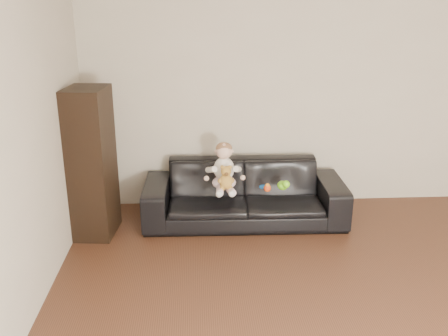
{
  "coord_description": "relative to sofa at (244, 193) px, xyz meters",
  "views": [
    {
      "loc": [
        -1.3,
        -2.56,
        2.25
      ],
      "look_at": [
        -1.02,
        2.15,
        0.62
      ],
      "focal_mm": 40.0,
      "sensor_mm": 36.0,
      "label": 1
    }
  ],
  "objects": [
    {
      "name": "toy_rattle",
      "position": [
        0.21,
        -0.21,
        0.13
      ],
      "size": [
        0.08,
        0.08,
        0.07
      ],
      "primitive_type": "sphere",
      "rotation": [
        0.0,
        0.0,
        -0.14
      ],
      "color": "#E7481B",
      "rests_on": "sofa"
    },
    {
      "name": "toy_green",
      "position": [
        0.37,
        -0.17,
        0.14
      ],
      "size": [
        0.15,
        0.16,
        0.09
      ],
      "primitive_type": "ellipsoid",
      "rotation": [
        0.0,
        0.0,
        -0.39
      ],
      "color": "#77EA1B",
      "rests_on": "sofa"
    },
    {
      "name": "baby",
      "position": [
        -0.22,
        -0.11,
        0.31
      ],
      "size": [
        0.33,
        0.41,
        0.48
      ],
      "rotation": [
        0.0,
        0.0,
        0.07
      ],
      "color": "#F8D2DB",
      "rests_on": "sofa"
    },
    {
      "name": "shelf_item",
      "position": [
        -1.48,
        -0.21,
        0.75
      ],
      "size": [
        0.21,
        0.27,
        0.28
      ],
      "primitive_type": "cube",
      "rotation": [
        0.0,
        0.0,
        -0.11
      ],
      "color": "silver",
      "rests_on": "cabinet"
    },
    {
      "name": "sofa",
      "position": [
        0.0,
        0.0,
        0.0
      ],
      "size": [
        2.09,
        0.85,
        0.61
      ],
      "primitive_type": "imported",
      "rotation": [
        0.0,
        0.0,
        -0.02
      ],
      "color": "black",
      "rests_on": "floor"
    },
    {
      "name": "toy_blue_disc",
      "position": [
        0.19,
        -0.1,
        0.1
      ],
      "size": [
        0.1,
        0.1,
        0.01
      ],
      "primitive_type": "cylinder",
      "rotation": [
        0.0,
        0.0,
        0.03
      ],
      "color": "blue",
      "rests_on": "sofa"
    },
    {
      "name": "teddy_bear",
      "position": [
        -0.21,
        -0.26,
        0.27
      ],
      "size": [
        0.14,
        0.15,
        0.25
      ],
      "rotation": [
        0.0,
        0.0,
        -0.1
      ],
      "color": "#B58533",
      "rests_on": "sofa"
    },
    {
      "name": "cabinet",
      "position": [
        -1.5,
        -0.21,
        0.43
      ],
      "size": [
        0.42,
        0.54,
        1.46
      ],
      "primitive_type": "cube",
      "rotation": [
        0.0,
        0.0,
        -0.11
      ],
      "color": "black",
      "rests_on": "floor"
    },
    {
      "name": "wall_back",
      "position": [
        0.8,
        0.5,
        1.0
      ],
      "size": [
        5.0,
        0.0,
        5.0
      ],
      "primitive_type": "plane",
      "rotation": [
        1.57,
        0.0,
        0.0
      ],
      "color": "beige",
      "rests_on": "ground"
    }
  ]
}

